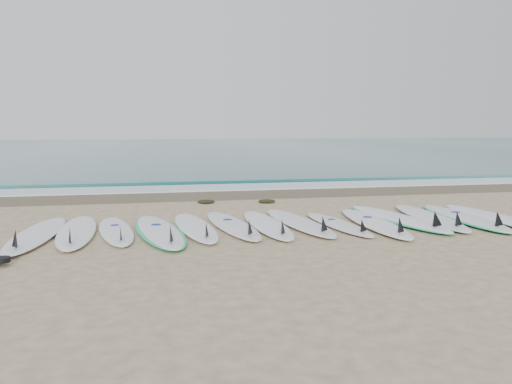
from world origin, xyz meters
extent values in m
plane|color=tan|center=(0.00, 0.00, 0.00)|extent=(120.00, 120.00, 0.00)
cube|color=#266867|center=(0.00, 32.50, 0.01)|extent=(120.00, 55.00, 0.03)
cube|color=brown|center=(0.00, 4.10, 0.01)|extent=(120.00, 1.80, 0.01)
cube|color=silver|center=(0.00, 5.50, 0.02)|extent=(120.00, 1.40, 0.04)
cube|color=#266867|center=(0.00, 7.00, 0.05)|extent=(120.00, 1.00, 0.10)
ellipsoid|color=white|center=(-3.92, 0.01, 0.05)|extent=(0.72, 2.82, 0.09)
cone|color=black|center=(-3.97, -1.01, 0.21)|extent=(0.25, 0.31, 0.30)
ellipsoid|color=white|center=(-3.35, 0.12, 0.05)|extent=(0.72, 2.77, 0.09)
cone|color=black|center=(-3.30, -0.88, 0.21)|extent=(0.25, 0.30, 0.29)
ellipsoid|color=white|center=(-2.76, 0.09, 0.04)|extent=(0.86, 2.47, 0.08)
cone|color=black|center=(-2.63, -0.78, 0.18)|extent=(0.24, 0.29, 0.26)
cylinder|color=navy|center=(-2.79, 0.32, 0.08)|extent=(0.16, 0.16, 0.01)
ellipsoid|color=white|center=(-2.08, -0.10, 0.05)|extent=(0.99, 2.83, 0.09)
ellipsoid|color=#20C47F|center=(-2.08, -0.10, 0.04)|extent=(1.09, 2.86, 0.06)
cone|color=black|center=(-1.93, -1.10, 0.21)|extent=(0.28, 0.33, 0.30)
cylinder|color=navy|center=(-2.12, 0.17, 0.09)|extent=(0.18, 0.18, 0.01)
ellipsoid|color=white|center=(-1.50, 0.10, 0.05)|extent=(0.80, 2.65, 0.08)
cone|color=black|center=(-1.40, -0.85, 0.20)|extent=(0.25, 0.30, 0.28)
ellipsoid|color=white|center=(-0.88, 0.15, 0.05)|extent=(0.88, 2.70, 0.09)
cone|color=black|center=(-0.75, -0.82, 0.20)|extent=(0.26, 0.31, 0.28)
cylinder|color=navy|center=(-0.91, 0.40, 0.09)|extent=(0.17, 0.17, 0.01)
ellipsoid|color=white|center=(-0.29, 0.07, 0.05)|extent=(0.62, 2.66, 0.09)
cone|color=black|center=(-0.26, -0.89, 0.20)|extent=(0.23, 0.29, 0.28)
ellipsoid|color=silver|center=(0.28, 0.15, 0.05)|extent=(0.88, 2.80, 0.09)
cone|color=black|center=(0.40, -0.85, 0.21)|extent=(0.26, 0.32, 0.29)
ellipsoid|color=silver|center=(0.91, -0.11, 0.04)|extent=(0.73, 2.33, 0.07)
cone|color=black|center=(1.00, -0.94, 0.17)|extent=(0.22, 0.26, 0.24)
cylinder|color=navy|center=(0.88, 0.11, 0.08)|extent=(0.15, 0.15, 0.01)
ellipsoid|color=white|center=(1.54, -0.16, 0.05)|extent=(0.70, 2.83, 0.09)
cone|color=black|center=(1.50, -1.18, 0.21)|extent=(0.25, 0.31, 0.30)
cylinder|color=navy|center=(1.56, 0.11, 0.09)|extent=(0.17, 0.17, 0.01)
ellipsoid|color=white|center=(2.14, 0.16, 0.05)|extent=(0.98, 2.96, 0.09)
ellipsoid|color=#20C47F|center=(2.14, 0.16, 0.04)|extent=(1.08, 2.99, 0.07)
cone|color=black|center=(2.28, -0.89, 0.22)|extent=(0.28, 0.34, 0.31)
ellipsoid|color=white|center=(2.76, 0.13, 0.05)|extent=(0.87, 2.87, 0.09)
cone|color=black|center=(2.66, -0.90, 0.21)|extent=(0.27, 0.32, 0.30)
ellipsoid|color=silver|center=(3.37, -0.02, 0.05)|extent=(0.78, 2.84, 0.09)
ellipsoid|color=#20C47F|center=(3.37, -0.02, 0.04)|extent=(0.88, 2.87, 0.06)
cone|color=black|center=(3.29, -1.04, 0.21)|extent=(0.26, 0.32, 0.30)
cylinder|color=navy|center=(3.38, 0.25, 0.10)|extent=(0.17, 0.17, 0.01)
ellipsoid|color=white|center=(3.90, -0.16, 0.05)|extent=(0.63, 2.91, 0.09)
ellipsoid|color=black|center=(-1.02, 2.91, 0.04)|extent=(0.39, 0.30, 0.08)
ellipsoid|color=black|center=(0.31, 2.69, 0.04)|extent=(0.39, 0.30, 0.08)
cylinder|color=black|center=(-3.98, -1.63, 0.08)|extent=(0.20, 0.20, 0.06)
camera|label=1|loc=(-2.13, -8.02, 1.68)|focal=35.00mm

